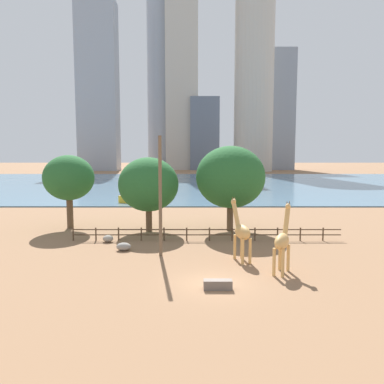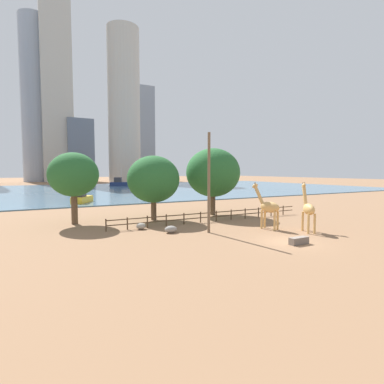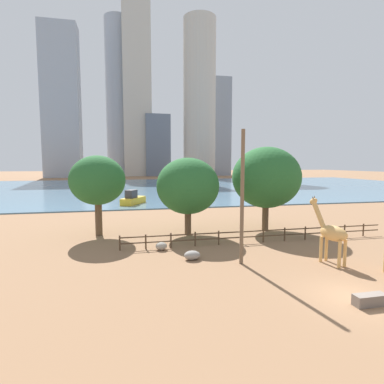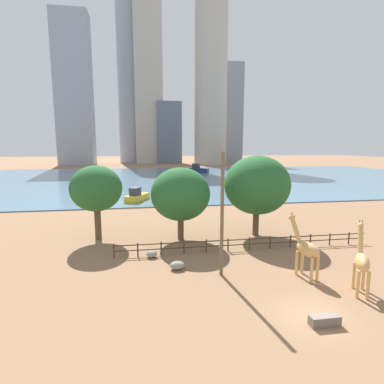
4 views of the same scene
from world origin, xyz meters
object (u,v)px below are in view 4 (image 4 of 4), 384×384
Objects in this scene: boat_ferry at (137,196)px; boulder_by_pole at (177,265)px; giraffe_companion at (362,261)px; boat_sailboat at (198,169)px; tree_center_broad at (96,189)px; giraffe_tall at (306,248)px; feeding_trough at (325,320)px; utility_pole at (222,215)px; tree_right_tall at (180,194)px; boulder_near_fence at (152,254)px; tree_left_large at (257,185)px.

boulder_by_pole is at bearing -144.16° from boat_ferry.
boat_sailboat is at bearing 24.94° from giraffe_companion.
tree_center_broad is 22.63m from boat_ferry.
tree_center_broad is (-17.73, 12.76, 3.34)m from giraffe_tall.
boulder_by_pole reaches higher than feeding_trough.
giraffe_tall is 10.54m from boulder_by_pole.
utility_pole reaches higher than boulder_by_pole.
boulder_by_pole is at bearing -51.27° from tree_center_broad.
boat_ferry is (-5.31, 23.41, -4.02)m from tree_right_tall.
giraffe_tall is at bearing -11.75° from utility_pole.
tree_right_tall is at bearing -138.63° from boat_ferry.
giraffe_companion is 25.90m from tree_center_broad.
giraffe_tall is 7.14m from utility_pole.
giraffe_tall is 5.02× the size of boulder_near_fence.
boat_ferry is 0.77× the size of boat_sailboat.
giraffe_tall is at bearing -27.03° from boulder_near_fence.
giraffe_tall is 0.98× the size of giraffe_companion.
boat_sailboat is (7.48, 79.46, -4.54)m from tree_left_large.
utility_pole is 9.89m from feeding_trough.
boat_ferry is (-14.18, 23.18, -4.81)m from tree_left_large.
tree_right_tall is 1.31× the size of boat_ferry.
giraffe_companion is at bearing -52.02° from tree_right_tall.
boulder_near_fence is at bearing -156.53° from tree_left_large.
utility_pole reaches higher than giraffe_companion.
boulder_near_fence is at bearing -49.13° from tree_center_broad.
feeding_trough is (-4.79, -3.23, -2.04)m from giraffe_companion.
tree_center_broad is at bearing 80.11° from giraffe_companion.
boulder_near_fence is 0.16× the size of boat_ferry.
tree_left_large reaches higher than giraffe_tall.
tree_right_tall is (-6.32, 17.46, 4.80)m from feeding_trough.
boat_sailboat is at bearing -21.50° from giraffe_tall.
boulder_near_fence reaches higher than feeding_trough.
utility_pole is at bearing 61.62° from giraffe_tall.
giraffe_tall reaches higher than boulder_near_fence.
giraffe_companion is 0.54× the size of tree_left_large.
boat_ferry is at bearing 102.79° from tree_right_tall.
feeding_trough is 97.68m from boat_sailboat.
boat_ferry is at bearing 121.46° from tree_left_large.
giraffe_tall is at bearing -66.39° from boat_sailboat.
tree_center_broad is 9.27m from tree_right_tall.
utility_pole is 90.72m from boat_sailboat.
tree_center_broad is at bearing 129.03° from feeding_trough.
tree_center_broad is at bearing -79.58° from boat_sailboat.
tree_center_broad is (-5.76, 6.66, 5.35)m from boulder_near_fence.
boat_sailboat is (5.23, 93.93, -1.00)m from giraffe_companion.
feeding_trough is 0.23× the size of boat_sailboat.
boat_sailboat is at bearing 78.41° from tree_right_tall.
utility_pole is (-6.51, 1.35, 2.61)m from giraffe_tall.
boat_ferry is (-16.43, 37.65, -1.27)m from giraffe_companion.
boat_sailboat is (16.34, 79.70, -3.76)m from tree_right_tall.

